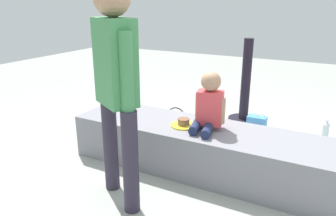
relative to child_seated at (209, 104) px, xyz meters
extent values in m
plane|color=#999C95|center=(-0.04, 0.00, -0.60)|extent=(12.00, 12.00, 0.00)
cube|color=gray|center=(-0.04, 0.00, -0.41)|extent=(2.31, 0.60, 0.39)
cylinder|color=#1C254B|center=(-0.07, -0.08, -0.18)|extent=(0.12, 0.26, 0.08)
cylinder|color=#1C254B|center=(0.04, -0.10, -0.18)|extent=(0.12, 0.26, 0.08)
cube|color=#EB464C|center=(0.00, 0.02, -0.03)|extent=(0.23, 0.17, 0.28)
sphere|color=tan|center=(0.00, 0.02, 0.19)|extent=(0.16, 0.16, 0.16)
cylinder|color=tan|center=(-0.11, 0.04, -0.04)|extent=(0.05, 0.05, 0.21)
cylinder|color=tan|center=(0.12, 0.00, -0.04)|extent=(0.05, 0.05, 0.21)
cylinder|color=#2E2738|center=(-0.25, -0.77, -0.23)|extent=(0.11, 0.11, 0.74)
cylinder|color=#2E2738|center=(-0.55, -0.60, -0.23)|extent=(0.11, 0.11, 0.74)
cube|color=#438B52|center=(-0.40, -0.69, 0.42)|extent=(0.37, 0.32, 0.57)
cylinder|color=#438B52|center=(-0.25, -0.77, 0.37)|extent=(0.09, 0.09, 0.53)
cylinder|color=#438B52|center=(-0.54, -0.61, 0.37)|extent=(0.09, 0.09, 0.53)
cylinder|color=yellow|center=(-0.21, -0.03, -0.21)|extent=(0.22, 0.22, 0.01)
cylinder|color=#876547|center=(-0.21, -0.03, -0.18)|extent=(0.10, 0.10, 0.05)
cylinder|color=brown|center=(-0.21, -0.03, -0.15)|extent=(0.10, 0.10, 0.01)
cube|color=silver|center=(-0.15, -0.04, -0.20)|extent=(0.11, 0.04, 0.00)
cube|color=#4C99E0|center=(0.23, 0.81, -0.46)|extent=(0.19, 0.11, 0.28)
torus|color=white|center=(0.18, 0.81, -0.32)|extent=(0.08, 0.01, 0.08)
torus|color=white|center=(0.27, 0.81, -0.32)|extent=(0.08, 0.01, 0.08)
cylinder|color=black|center=(-0.06, 1.35, -0.58)|extent=(0.36, 0.36, 0.04)
cylinder|color=black|center=(-0.06, 1.35, -0.08)|extent=(0.11, 0.11, 0.96)
cylinder|color=silver|center=(0.86, 1.18, -0.51)|extent=(0.07, 0.07, 0.18)
cone|color=silver|center=(0.86, 1.18, -0.40)|extent=(0.06, 0.06, 0.03)
cylinder|color=white|center=(0.86, 1.18, -0.38)|extent=(0.03, 0.03, 0.02)
cylinder|color=silver|center=(0.61, 0.55, -0.51)|extent=(0.07, 0.07, 0.19)
cone|color=silver|center=(0.61, 0.55, -0.40)|extent=(0.06, 0.06, 0.03)
cylinder|color=white|center=(0.61, 0.55, -0.37)|extent=(0.03, 0.03, 0.02)
cylinder|color=red|center=(0.76, 0.59, -0.55)|extent=(0.07, 0.07, 0.11)
cube|color=white|center=(-0.20, 0.73, -0.53)|extent=(0.43, 0.42, 0.15)
cube|color=black|center=(-0.56, 0.54, -0.49)|extent=(0.29, 0.12, 0.23)
torus|color=black|center=(-0.56, 0.54, -0.37)|extent=(0.21, 0.01, 0.21)
camera|label=1|loc=(0.90, -2.38, 0.81)|focal=34.86mm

